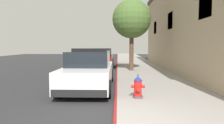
# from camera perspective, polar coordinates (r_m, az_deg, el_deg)

# --- Properties ---
(ground_plane) EXTENTS (30.56, 60.00, 0.20)m
(ground_plane) POSITION_cam_1_polar(r_m,az_deg,el_deg) (15.21, -14.87, -2.92)
(ground_plane) COLOR #2B2B2D
(sidewalk_pavement) EXTENTS (3.46, 60.00, 0.14)m
(sidewalk_pavement) POSITION_cam_1_polar(r_m,az_deg,el_deg) (14.67, 8.22, -2.41)
(sidewalk_pavement) COLOR gray
(sidewalk_pavement) RESTS_ON ground
(curb_painted_edge) EXTENTS (0.08, 60.00, 0.14)m
(curb_painted_edge) POSITION_cam_1_polar(r_m,az_deg,el_deg) (14.58, 1.30, -2.41)
(curb_painted_edge) COLOR maroon
(curb_painted_edge) RESTS_ON ground
(storefront_building) EXTENTS (6.06, 20.52, 6.59)m
(storefront_building) POSITION_cam_1_polar(r_m,az_deg,el_deg) (15.80, 25.59, 9.45)
(storefront_building) COLOR tan
(storefront_building) RESTS_ON ground
(police_cruiser) EXTENTS (1.94, 4.84, 1.68)m
(police_cruiser) POSITION_cam_1_polar(r_m,az_deg,el_deg) (9.11, -6.06, -2.31)
(police_cruiser) COLOR white
(police_cruiser) RESTS_ON ground
(parked_car_silver_ahead) EXTENTS (1.94, 4.84, 1.56)m
(parked_car_silver_ahead) POSITION_cam_1_polar(r_m,az_deg,el_deg) (18.40, -2.76, 1.11)
(parked_car_silver_ahead) COLOR maroon
(parked_car_silver_ahead) RESTS_ON ground
(fire_hydrant) EXTENTS (0.44, 0.40, 0.76)m
(fire_hydrant) POSITION_cam_1_polar(r_m,az_deg,el_deg) (6.89, 6.89, -6.61)
(fire_hydrant) COLOR #4C4C51
(fire_hydrant) RESTS_ON sidewalk_pavement
(street_tree) EXTENTS (2.55, 2.55, 4.68)m
(street_tree) POSITION_cam_1_polar(r_m,az_deg,el_deg) (14.44, 5.24, 11.22)
(street_tree) COLOR brown
(street_tree) RESTS_ON sidewalk_pavement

